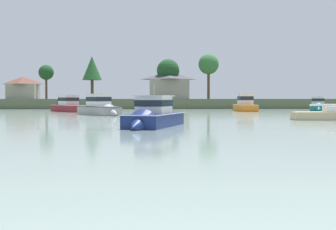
# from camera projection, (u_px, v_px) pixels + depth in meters

# --- Properties ---
(far_shore_bank) EXTENTS (172.77, 51.15, 1.89)m
(far_shore_bank) POSITION_uv_depth(u_px,v_px,m) (172.00, 103.00, 108.92)
(far_shore_bank) COLOR #4C563D
(far_shore_bank) RESTS_ON ground
(cruiser_teal) EXTENTS (4.72, 8.08, 3.94)m
(cruiser_teal) POSITION_uv_depth(u_px,v_px,m) (318.00, 107.00, 71.97)
(cruiser_teal) COLOR #196B70
(cruiser_teal) RESTS_ON ground
(dinghy_skyblue) EXTENTS (3.80, 2.07, 0.56)m
(dinghy_skyblue) POSITION_uv_depth(u_px,v_px,m) (161.00, 112.00, 60.14)
(dinghy_skyblue) COLOR #669ECC
(dinghy_skyblue) RESTS_ON ground
(cruiser_grey) EXTENTS (6.35, 8.53, 4.39)m
(cruiser_grey) POSITION_uv_depth(u_px,v_px,m) (101.00, 110.00, 52.21)
(cruiser_grey) COLOR gray
(cruiser_grey) RESTS_ON ground
(cruiser_navy) EXTENTS (4.80, 8.45, 3.78)m
(cruiser_navy) POSITION_uv_depth(u_px,v_px,m) (152.00, 120.00, 30.14)
(cruiser_navy) COLOR navy
(cruiser_navy) RESTS_ON ground
(cruiser_orange) EXTENTS (2.79, 9.04, 5.22)m
(cruiser_orange) POSITION_uv_depth(u_px,v_px,m) (244.00, 107.00, 69.96)
(cruiser_orange) COLOR orange
(cruiser_orange) RESTS_ON ground
(cruiser_maroon) EXTENTS (6.95, 9.05, 4.58)m
(cruiser_maroon) POSITION_uv_depth(u_px,v_px,m) (66.00, 108.00, 66.66)
(cruiser_maroon) COLOR maroon
(cruiser_maroon) RESTS_ON ground
(shore_tree_left_mid) EXTENTS (4.52, 4.52, 9.94)m
(shore_tree_left_mid) POSITION_uv_depth(u_px,v_px,m) (209.00, 65.00, 98.67)
(shore_tree_left_mid) COLOR brown
(shore_tree_left_mid) RESTS_ON far_shore_bank
(shore_tree_far_right) EXTENTS (5.29, 5.29, 9.24)m
(shore_tree_far_right) POSITION_uv_depth(u_px,v_px,m) (168.00, 71.00, 103.77)
(shore_tree_far_right) COLOR brown
(shore_tree_far_right) RESTS_ON far_shore_bank
(shore_tree_inland_a) EXTENTS (4.13, 4.13, 9.10)m
(shore_tree_inland_a) POSITION_uv_depth(u_px,v_px,m) (92.00, 68.00, 94.92)
(shore_tree_inland_a) COLOR brown
(shore_tree_inland_a) RESTS_ON far_shore_bank
(shore_tree_left) EXTENTS (3.31, 3.31, 7.47)m
(shore_tree_left) POSITION_uv_depth(u_px,v_px,m) (46.00, 73.00, 97.93)
(shore_tree_left) COLOR brown
(shore_tree_left) RESTS_ON far_shore_bank
(cottage_near_water) EXTENTS (9.63, 8.98, 6.36)m
(cottage_near_water) POSITION_uv_depth(u_px,v_px,m) (169.00, 85.00, 104.61)
(cottage_near_water) COLOR #9E998E
(cottage_near_water) RESTS_ON far_shore_bank
(cottage_behind_trees) EXTENTS (7.92, 6.87, 5.77)m
(cottage_behind_trees) POSITION_uv_depth(u_px,v_px,m) (23.00, 87.00, 116.25)
(cottage_behind_trees) COLOR #9E998E
(cottage_behind_trees) RESTS_ON far_shore_bank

